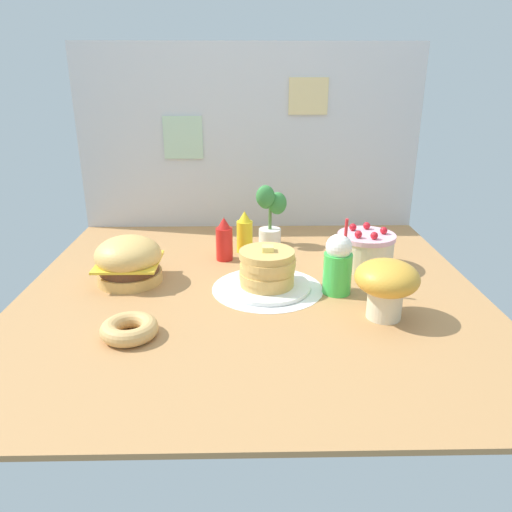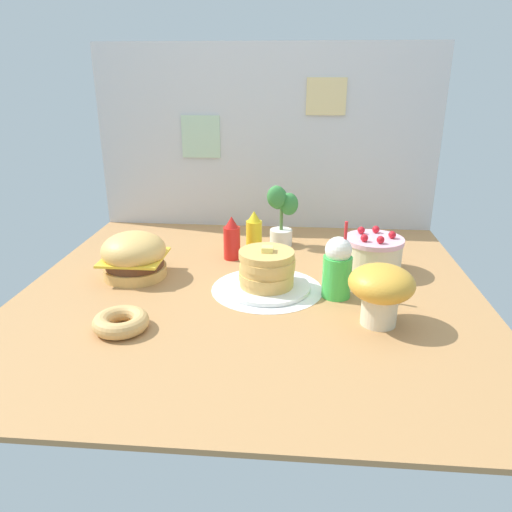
# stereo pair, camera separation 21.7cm
# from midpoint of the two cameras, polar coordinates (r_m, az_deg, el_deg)

# --- Properties ---
(ground_plane) EXTENTS (2.05, 2.00, 0.02)m
(ground_plane) POSITION_cam_midpoint_polar(r_m,az_deg,el_deg) (2.20, 2.20, -4.29)
(ground_plane) COLOR #B27F4C
(back_wall) EXTENTS (2.05, 0.04, 1.09)m
(back_wall) POSITION_cam_midpoint_polar(r_m,az_deg,el_deg) (3.02, 3.31, 13.53)
(back_wall) COLOR silver
(back_wall) RESTS_ON ground_plane
(doily_mat) EXTENTS (0.50, 0.50, 0.00)m
(doily_mat) POSITION_cam_midpoint_polar(r_m,az_deg,el_deg) (2.21, 4.13, -3.89)
(doily_mat) COLOR white
(doily_mat) RESTS_ON ground_plane
(burger) EXTENTS (0.30, 0.30, 0.22)m
(burger) POSITION_cam_midpoint_polar(r_m,az_deg,el_deg) (2.35, -11.55, -0.04)
(burger) COLOR #DBA859
(burger) RESTS_ON ground_plane
(pancake_stack) EXTENTS (0.39, 0.39, 0.20)m
(pancake_stack) POSITION_cam_midpoint_polar(r_m,az_deg,el_deg) (2.18, 4.14, -1.94)
(pancake_stack) COLOR white
(pancake_stack) RESTS_ON doily_mat
(layer_cake) EXTENTS (0.29, 0.29, 0.21)m
(layer_cake) POSITION_cam_midpoint_polar(r_m,az_deg,el_deg) (2.47, 16.00, 0.18)
(layer_cake) COLOR beige
(layer_cake) RESTS_ON ground_plane
(ketchup_bottle) EXTENTS (0.09, 0.09, 0.23)m
(ketchup_bottle) POSITION_cam_midpoint_polar(r_m,az_deg,el_deg) (2.53, -0.40, 1.92)
(ketchup_bottle) COLOR red
(ketchup_bottle) RESTS_ON ground_plane
(mustard_bottle) EXTENTS (0.09, 0.09, 0.23)m
(mustard_bottle) POSITION_cam_midpoint_polar(r_m,az_deg,el_deg) (2.63, 2.13, 2.67)
(mustard_bottle) COLOR yellow
(mustard_bottle) RESTS_ON ground_plane
(cream_soda_cup) EXTENTS (0.13, 0.13, 0.34)m
(cream_soda_cup) POSITION_cam_midpoint_polar(r_m,az_deg,el_deg) (2.14, 12.39, -1.39)
(cream_soda_cup) COLOR green
(cream_soda_cup) RESTS_ON ground_plane
(donut_pink_glaze) EXTENTS (0.21, 0.21, 0.06)m
(donut_pink_glaze) POSITION_cam_midpoint_polar(r_m,az_deg,el_deg) (1.90, -12.40, -7.59)
(donut_pink_glaze) COLOR tan
(donut_pink_glaze) RESTS_ON ground_plane
(potted_plant) EXTENTS (0.17, 0.13, 0.35)m
(potted_plant) POSITION_cam_midpoint_polar(r_m,az_deg,el_deg) (2.72, 5.25, 4.97)
(potted_plant) COLOR white
(potted_plant) RESTS_ON ground_plane
(mushroom_stool) EXTENTS (0.25, 0.25, 0.24)m
(mushroom_stool) POSITION_cam_midpoint_polar(r_m,az_deg,el_deg) (1.94, 17.57, -3.74)
(mushroom_stool) COLOR beige
(mushroom_stool) RESTS_ON ground_plane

